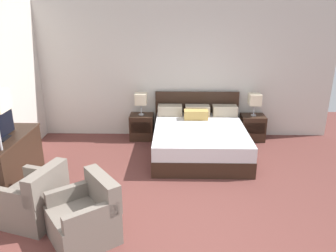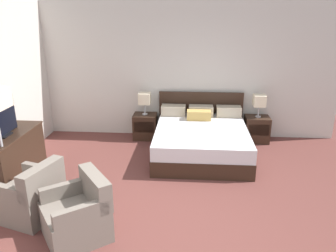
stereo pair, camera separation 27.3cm
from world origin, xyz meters
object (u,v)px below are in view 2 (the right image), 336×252
at_px(table_lamp_left, 145,99).
at_px(dresser, 10,158).
at_px(armchair_by_window, 31,196).
at_px(bed, 201,139).
at_px(table_lamp_right, 259,101).
at_px(tv, 1,119).
at_px(nightstand_left, 145,126).
at_px(nightstand_right, 257,129).
at_px(armchair_companion, 79,215).

height_order(table_lamp_left, dresser, table_lamp_left).
distance_m(dresser, armchair_by_window, 1.14).
relative_size(bed, table_lamp_left, 4.36).
xyz_separation_m(bed, armchair_by_window, (-2.24, -2.18, -0.01)).
height_order(bed, table_lamp_right, table_lamp_right).
xyz_separation_m(dresser, tv, (0.00, -0.07, 0.66)).
bearing_deg(dresser, armchair_by_window, -49.50).
xyz_separation_m(bed, tv, (-2.98, -1.38, 0.77)).
bearing_deg(table_lamp_right, dresser, -153.86).
relative_size(nightstand_left, table_lamp_right, 1.15).
relative_size(nightstand_right, table_lamp_right, 1.15).
xyz_separation_m(bed, dresser, (-2.98, -1.32, 0.12)).
relative_size(nightstand_left, dresser, 0.39).
bearing_deg(nightstand_right, dresser, -153.87).
relative_size(table_lamp_right, armchair_companion, 0.48).
bearing_deg(nightstand_left, bed, -31.58).
distance_m(nightstand_right, armchair_by_window, 4.46).
xyz_separation_m(nightstand_left, table_lamp_right, (2.31, 0.00, 0.60)).
relative_size(table_lamp_left, dresser, 0.34).
distance_m(table_lamp_right, armchair_by_window, 4.50).
bearing_deg(armchair_by_window, tv, 132.68).
relative_size(table_lamp_left, tv, 0.60).
relative_size(nightstand_left, nightstand_right, 1.00).
distance_m(bed, dresser, 3.26).
bearing_deg(armchair_companion, bed, 59.59).
bearing_deg(nightstand_left, nightstand_right, 0.00).
xyz_separation_m(table_lamp_left, armchair_companion, (-0.33, -3.25, -0.58)).
bearing_deg(nightstand_left, dresser, -131.93).
bearing_deg(nightstand_left, armchair_companion, -95.83).
bearing_deg(nightstand_right, nightstand_left, 180.00).
bearing_deg(armchair_companion, armchair_by_window, 154.83).
bearing_deg(table_lamp_right, table_lamp_left, 180.00).
bearing_deg(dresser, armchair_companion, -39.26).
relative_size(table_lamp_left, armchair_by_window, 0.53).
xyz_separation_m(nightstand_right, armchair_companion, (-2.65, -3.25, 0.02)).
relative_size(bed, nightstand_left, 3.81).
distance_m(table_lamp_left, tv, 2.78).
bearing_deg(armchair_companion, nightstand_left, 84.17).
relative_size(table_lamp_right, dresser, 0.34).
height_order(nightstand_right, armchair_companion, armchair_companion).
height_order(nightstand_right, table_lamp_left, table_lamp_left).
distance_m(tv, armchair_companion, 2.04).
height_order(table_lamp_left, armchair_by_window, table_lamp_left).
bearing_deg(nightstand_right, bed, -148.44).
xyz_separation_m(nightstand_left, armchair_by_window, (-1.08, -2.89, 0.02)).
relative_size(nightstand_right, dresser, 0.39).
xyz_separation_m(nightstand_right, dresser, (-4.14, -2.03, 0.15)).
relative_size(bed, table_lamp_right, 4.36).
height_order(nightstand_right, tv, tv).
height_order(nightstand_left, dresser, dresser).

